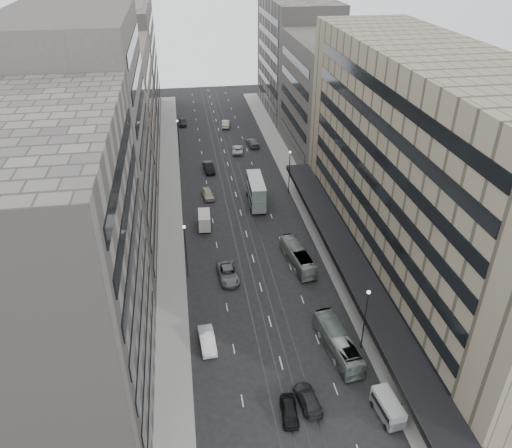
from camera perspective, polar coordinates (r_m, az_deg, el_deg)
ground at (r=62.48m, az=1.77°, el=-11.67°), size 220.00×220.00×0.00m
sidewalk_right at (r=95.22m, az=4.78°, el=4.36°), size 4.00×125.00×0.15m
sidewalk_left at (r=92.91m, az=-9.80°, el=3.29°), size 4.00×125.00×0.15m
department_store at (r=67.16m, az=19.06°, el=5.08°), size 19.20×60.00×30.00m
building_right_mid at (r=106.36m, az=8.38°, el=13.90°), size 15.00×28.00×24.00m
building_right_far at (r=133.93m, az=4.69°, el=18.43°), size 15.00×32.00×28.00m
building_left_a at (r=47.75m, az=-22.44°, el=-6.55°), size 15.00×28.00×30.00m
building_left_b at (r=70.16m, az=-18.73°, el=8.07°), size 15.00×26.00×34.00m
building_left_c at (r=96.81m, az=-16.23°, el=11.65°), size 15.00×28.00×25.00m
building_left_d at (r=128.08m, az=-14.96°, el=17.00°), size 15.00×38.00×28.00m
lamp_right_near at (r=57.75m, az=12.43°, el=-9.87°), size 0.44×0.44×8.32m
lamp_right_far at (r=90.35m, az=3.85°, el=6.49°), size 0.44×0.44×8.32m
lamp_left_near at (r=68.16m, az=-8.07°, el=-2.43°), size 0.44×0.44×8.32m
lamp_left_far at (r=106.90m, az=-8.88°, el=10.09°), size 0.44×0.44×8.32m
bus_near at (r=59.25m, az=9.30°, el=-13.20°), size 3.47×10.17×2.77m
bus_far at (r=72.35m, az=4.80°, el=-3.72°), size 3.52×9.91×2.70m
double_decker at (r=87.37m, az=0.02°, el=3.78°), size 2.95×8.87×4.81m
vw_microbus at (r=54.16m, az=14.84°, el=-19.57°), size 2.33×4.43×2.30m
panel_van at (r=81.16m, az=-5.92°, el=0.45°), size 2.23×4.30×2.67m
sedan_0 at (r=53.12m, az=3.83°, el=-20.54°), size 1.99×4.24×1.40m
sedan_1 at (r=59.87m, az=-5.59°, el=-13.08°), size 2.03×4.97×1.60m
sedan_2 at (r=69.72m, az=-3.19°, el=-5.70°), size 2.99×5.86×1.58m
sedan_3 at (r=54.23m, az=5.96°, el=-19.25°), size 2.49×5.02×1.40m
sedan_4 at (r=90.85m, az=-5.53°, el=3.46°), size 2.38×4.81×1.57m
sedan_5 at (r=101.22m, az=-5.43°, el=6.47°), size 2.30×5.33×1.71m
sedan_6 at (r=109.97m, az=-2.11°, el=8.52°), size 2.99×5.40×1.43m
sedan_7 at (r=113.47m, az=-0.39°, el=9.30°), size 2.74×5.62×1.57m
sedan_8 at (r=127.94m, az=-8.39°, el=11.50°), size 1.98×4.84×1.65m
sedan_9 at (r=125.47m, az=-3.49°, el=11.39°), size 2.43×5.25×1.67m
pedestrian at (r=54.62m, az=16.11°, el=-19.70°), size 0.74×0.63×1.73m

